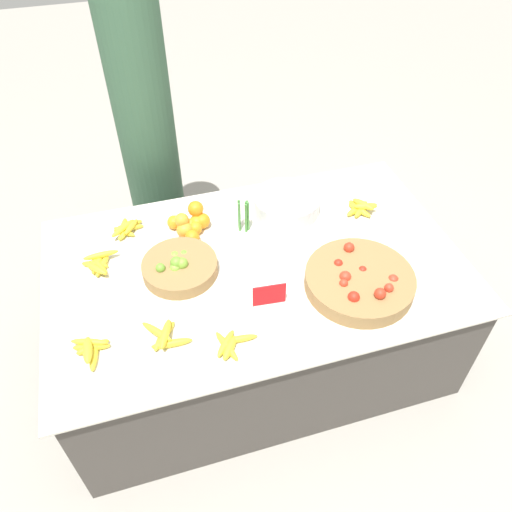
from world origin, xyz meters
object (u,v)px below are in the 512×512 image
object	(u,v)px
tomato_basket	(360,281)
metal_bowl	(287,204)
vendor_person	(147,135)
lime_bowl	(180,267)
price_sign	(269,295)

from	to	relation	value
tomato_basket	metal_bowl	world-z (taller)	tomato_basket
tomato_basket	vendor_person	xyz separation A→B (m)	(-0.72, 1.23, 0.12)
lime_bowl	price_sign	world-z (taller)	price_sign
price_sign	metal_bowl	bearing A→B (deg)	69.30
metal_bowl	vendor_person	xyz separation A→B (m)	(-0.59, 0.66, 0.11)
tomato_basket	vendor_person	world-z (taller)	vendor_person
metal_bowl	price_sign	bearing A→B (deg)	-115.74
tomato_basket	metal_bowl	bearing A→B (deg)	102.87
tomato_basket	price_sign	size ratio (longest dim) A/B	3.37
tomato_basket	vendor_person	bearing A→B (deg)	120.28
lime_bowl	metal_bowl	world-z (taller)	lime_bowl
vendor_person	tomato_basket	bearing A→B (deg)	-59.72
metal_bowl	vendor_person	distance (m)	0.89
vendor_person	lime_bowl	bearing A→B (deg)	-90.08
lime_bowl	vendor_person	distance (m)	0.94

